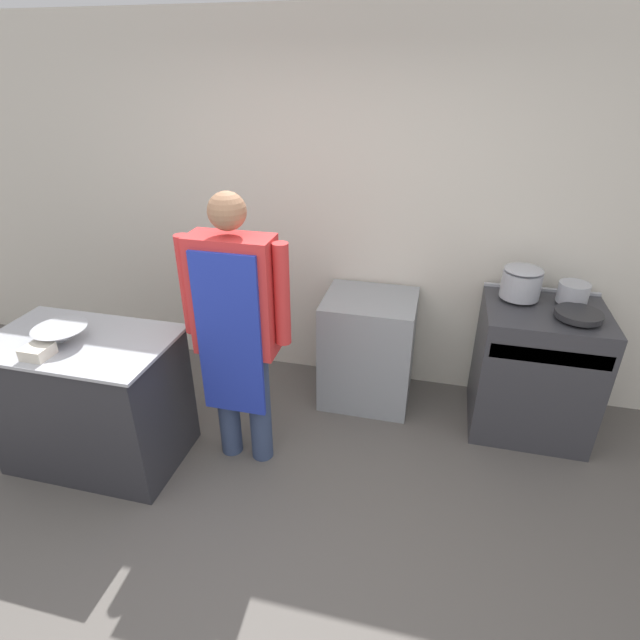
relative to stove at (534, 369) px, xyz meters
The scene contains 11 objects.
ground_plane 2.33m from the stove, 130.13° to the right, with size 14.00×14.00×0.00m, color #5B5651.
wall_back 1.76m from the stove, 164.63° to the left, with size 8.00×0.05×2.70m.
prep_counter 2.95m from the stove, 159.88° to the right, with size 1.12×0.68×0.88m.
stove is the anchor object (origin of this frame).
fridge_unit 1.17m from the stove, behind, with size 0.66×0.58×0.85m.
person_cook 2.07m from the stove, 157.09° to the right, with size 0.67×0.24×1.76m.
mixing_bowl 3.06m from the stove, 159.40° to the right, with size 0.31×0.31×0.10m.
plastic_tub 3.14m from the stove, 156.64° to the right, with size 0.14×0.14×0.07m.
stock_pot 0.63m from the stove, 146.23° to the left, with size 0.26×0.26×0.22m.
saute_pan 0.54m from the stove, 36.42° to the right, with size 0.28×0.28×0.04m.
sauce_pot 0.58m from the stove, 36.95° to the left, with size 0.20×0.20×0.13m.
Camera 1 is at (0.73, -1.43, 2.35)m, focal length 28.00 mm.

